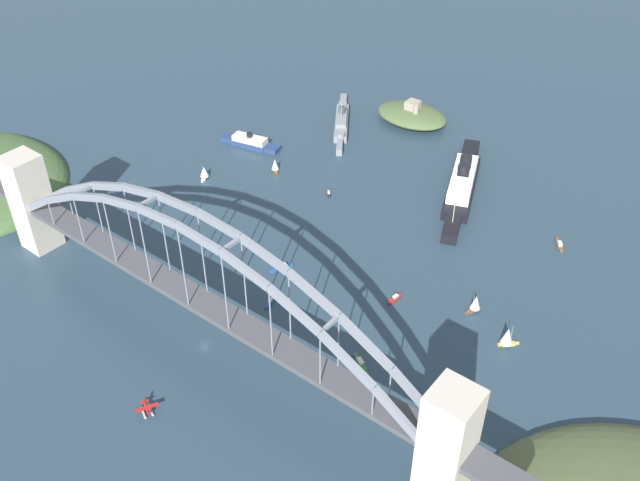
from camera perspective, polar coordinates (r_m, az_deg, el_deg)
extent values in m
plane|color=#283D4C|center=(304.70, -9.25, -8.28)|extent=(1400.00, 1400.00, 0.00)
cube|color=beige|center=(365.20, -22.15, 2.86)|extent=(15.08, 15.32, 50.22)
cube|color=beige|center=(239.87, 10.15, -15.97)|extent=(15.08, 15.32, 50.22)
cube|color=#47474C|center=(287.31, -9.74, -4.72)|extent=(210.98, 11.42, 2.40)
cube|color=#47474C|center=(380.25, -23.77, 3.88)|extent=(24.00, 11.42, 2.40)
cube|color=#47474C|center=(235.90, 14.46, -18.02)|extent=(24.00, 11.42, 2.40)
cube|color=gray|center=(348.10, -21.80, 2.67)|extent=(23.60, 1.80, 16.98)
cube|color=gray|center=(324.88, -20.18, 3.22)|extent=(23.30, 1.80, 13.98)
cube|color=gray|center=(303.65, -18.20, 3.34)|extent=(22.95, 1.80, 10.95)
cube|color=gray|center=(284.55, -15.81, 2.94)|extent=(22.53, 1.80, 7.89)
cube|color=gray|center=(267.80, -13.00, 1.93)|extent=(22.08, 1.80, 4.78)
cube|color=gray|center=(253.75, -9.76, 0.20)|extent=(22.08, 1.80, 4.78)
cube|color=gray|center=(242.86, -6.10, -2.31)|extent=(22.53, 1.80, 7.89)
cube|color=gray|center=(235.70, -2.09, -5.60)|extent=(22.95, 1.80, 10.95)
cube|color=gray|center=(232.88, 2.16, -9.57)|extent=(23.30, 1.80, 13.98)
cube|color=gray|center=(234.94, 6.52, -14.04)|extent=(23.60, 1.80, 16.98)
cube|color=gray|center=(352.09, -20.45, 3.44)|extent=(23.60, 1.80, 16.98)
cube|color=gray|center=(329.15, -18.75, 4.03)|extent=(23.30, 1.80, 13.98)
cube|color=gray|center=(308.22, -16.70, 4.20)|extent=(22.95, 1.80, 10.95)
cube|color=gray|center=(289.42, -14.26, 3.86)|extent=(22.53, 1.80, 7.89)
cube|color=gray|center=(272.97, -11.40, 2.92)|extent=(22.08, 1.80, 4.78)
cube|color=gray|center=(259.20, -8.14, 1.27)|extent=(22.08, 1.80, 4.78)
cube|color=gray|center=(248.55, -4.49, -1.13)|extent=(22.53, 1.80, 7.89)
cube|color=gray|center=(241.56, -0.53, -4.30)|extent=(22.95, 1.80, 10.95)
cube|color=gray|center=(238.81, 3.63, -8.14)|extent=(23.30, 1.80, 13.98)
cube|color=gray|center=(240.82, 7.87, -12.49)|extent=(23.60, 1.80, 16.98)
cube|color=gray|center=(362.13, -21.84, 2.70)|extent=(1.40, 10.28, 1.40)
cube|color=gray|center=(315.98, -18.51, 3.82)|extent=(1.40, 10.28, 1.40)
cube|color=gray|center=(278.12, -13.68, 3.07)|extent=(1.40, 10.28, 1.40)
cube|color=gray|center=(250.38, -7.17, -0.32)|extent=(1.40, 10.28, 1.40)
cube|color=gray|center=(236.35, 0.78, -6.75)|extent=(1.40, 10.28, 1.40)
cube|color=gray|center=(240.48, 9.35, -15.51)|extent=(1.40, 10.28, 1.40)
cylinder|color=gray|center=(339.50, -20.80, 2.14)|extent=(0.56, 0.56, 13.10)
cylinder|color=gray|center=(343.59, -19.43, 2.93)|extent=(0.56, 0.56, 13.10)
cylinder|color=gray|center=(320.30, -18.82, 1.60)|extent=(0.56, 0.56, 24.22)
cylinder|color=gray|center=(324.64, -17.39, 2.44)|extent=(0.56, 0.56, 24.22)
cylinder|color=gray|center=(302.48, -16.53, 0.75)|extent=(0.56, 0.56, 32.17)
cylinder|color=gray|center=(307.06, -15.06, 1.66)|extent=(0.56, 0.56, 32.17)
cylinder|color=gray|center=(286.21, -13.92, -0.45)|extent=(0.56, 0.56, 36.94)
cylinder|color=gray|center=(291.05, -12.40, 0.52)|extent=(0.56, 0.56, 36.94)
cylinder|color=gray|center=(271.73, -10.96, -2.06)|extent=(0.56, 0.56, 38.53)
cylinder|color=gray|center=(276.82, -9.42, -1.01)|extent=(0.56, 0.56, 38.53)
cylinder|color=gray|center=(259.33, -7.64, -4.10)|extent=(0.56, 0.56, 36.94)
cylinder|color=gray|center=(264.67, -6.10, -2.96)|extent=(0.56, 0.56, 36.94)
cylinder|color=gray|center=(249.34, -3.98, -6.58)|extent=(0.56, 0.56, 32.17)
cylinder|color=gray|center=(254.88, -2.45, -5.33)|extent=(0.56, 0.56, 32.17)
cylinder|color=gray|center=(242.10, 0.01, -9.48)|extent=(0.56, 0.56, 24.22)
cylinder|color=gray|center=(247.81, 1.49, -8.12)|extent=(0.56, 0.56, 24.22)
cylinder|color=gray|center=(237.94, 4.27, -12.73)|extent=(0.56, 0.56, 13.10)
cylinder|color=gray|center=(243.74, 5.66, -11.25)|extent=(0.56, 0.56, 13.10)
cube|color=black|center=(397.97, 11.28, 4.20)|extent=(35.26, 61.14, 5.45)
cube|color=black|center=(364.68, 10.49, 0.91)|extent=(14.57, 21.50, 5.45)
cube|color=black|center=(432.44, 11.96, 6.97)|extent=(15.99, 22.07, 5.45)
cube|color=white|center=(395.06, 11.38, 4.87)|extent=(27.74, 46.37, 5.57)
cube|color=white|center=(382.20, 11.22, 4.47)|extent=(13.41, 13.11, 3.20)
cylinder|color=black|center=(389.82, 11.45, 5.49)|extent=(6.29, 6.29, 7.20)
cylinder|color=black|center=(398.56, 11.63, 6.22)|extent=(6.29, 6.29, 7.20)
cylinder|color=tan|center=(362.30, 10.68, 2.12)|extent=(0.50, 0.50, 10.00)
cube|color=gray|center=(456.71, 1.74, 9.43)|extent=(32.22, 42.03, 4.26)
cube|color=gray|center=(430.11, 1.58, 7.55)|extent=(11.50, 14.53, 4.26)
cube|color=gray|center=(483.75, 1.88, 11.10)|extent=(12.09, 14.93, 4.26)
cube|color=gray|center=(455.13, 1.75, 9.81)|extent=(18.07, 22.35, 2.57)
cylinder|color=gray|center=(436.81, 1.64, 8.53)|extent=(5.53, 5.53, 2.20)
cylinder|color=gray|center=(473.82, 1.85, 10.95)|extent=(5.53, 5.53, 2.20)
cylinder|color=gray|center=(452.27, 1.76, 10.51)|extent=(0.60, 0.60, 10.00)
cylinder|color=#4C4C51|center=(457.59, 1.78, 10.46)|extent=(4.35, 4.35, 4.40)
cube|color=navy|center=(436.60, -5.63, 7.75)|extent=(24.43, 13.44, 2.87)
cube|color=navy|center=(443.90, -7.37, 8.14)|extent=(8.83, 7.56, 2.87)
cube|color=navy|center=(429.73, -3.84, 7.34)|extent=(9.09, 8.74, 2.87)
cube|color=beige|center=(435.09, -5.66, 8.11)|extent=(22.27, 11.76, 3.35)
cylinder|color=black|center=(433.71, -5.68, 8.44)|extent=(3.45, 3.45, 2.40)
ellipsoid|color=#4C6038|center=(464.04, 7.39, 9.95)|extent=(46.94, 33.31, 9.24)
cube|color=#9E937F|center=(461.23, 7.45, 10.64)|extent=(8.00, 8.00, 6.99)
cylinder|color=gray|center=(456.36, 7.70, 10.36)|extent=(3.60, 3.60, 7.69)
cylinder|color=#B7B7B2|center=(284.82, -13.43, -13.07)|extent=(5.97, 3.57, 0.90)
cylinder|color=#B7B7B2|center=(284.66, -13.99, -13.23)|extent=(5.97, 3.57, 0.90)
cylinder|color=maroon|center=(284.06, -13.46, -12.94)|extent=(0.14, 0.14, 1.12)
cylinder|color=maroon|center=(283.90, -14.03, -13.10)|extent=(0.14, 0.14, 1.12)
ellipsoid|color=#B21E19|center=(283.03, -13.78, -12.85)|extent=(6.50, 4.16, 1.40)
cylinder|color=maroon|center=(281.10, -13.62, -13.28)|extent=(1.31, 1.55, 1.33)
cube|color=#B21E19|center=(282.04, -13.75, -12.89)|extent=(5.52, 8.82, 0.20)
cube|color=#B21E19|center=(284.84, -13.93, -12.42)|extent=(2.50, 3.55, 0.12)
cube|color=maroon|center=(283.86, -13.97, -12.25)|extent=(1.04, 0.60, 1.50)
cube|color=#B2231E|center=(322.64, 6.02, -4.67)|extent=(2.54, 5.62, 1.26)
cube|color=#B2231E|center=(320.46, 5.60, -4.98)|extent=(1.27, 1.92, 1.26)
cube|color=#B2231E|center=(324.84, 6.42, -4.36)|extent=(1.49, 1.94, 1.26)
cube|color=beige|center=(322.32, 6.11, -4.46)|extent=(1.86, 2.87, 0.95)
cube|color=silver|center=(408.11, -9.28, 4.97)|extent=(4.61, 5.76, 0.78)
cube|color=silver|center=(405.25, -9.42, 4.70)|extent=(1.76, 2.05, 0.78)
cube|color=silver|center=(410.99, -9.15, 5.23)|extent=(1.94, 2.15, 0.78)
cylinder|color=tan|center=(405.60, -9.35, 5.43)|extent=(0.16, 0.16, 7.47)
cone|color=white|center=(407.06, -9.29, 5.50)|extent=(6.70, 6.70, 5.97)
cube|color=brown|center=(410.01, -3.58, 5.59)|extent=(4.89, 4.45, 0.81)
cube|color=brown|center=(407.43, -3.50, 5.37)|extent=(1.78, 1.67, 0.81)
cube|color=brown|center=(412.60, -3.67, 5.80)|extent=(1.89, 1.81, 0.81)
cylinder|color=tan|center=(407.44, -3.60, 6.08)|extent=(0.16, 0.16, 7.82)
cone|color=silver|center=(408.78, -3.63, 6.12)|extent=(5.95, 5.95, 6.26)
cube|color=gold|center=(310.81, 14.88, -8.02)|extent=(5.55, 5.54, 1.04)
cube|color=gold|center=(312.07, 15.52, -7.94)|extent=(2.04, 2.03, 1.04)
cube|color=gold|center=(309.59, 14.23, -8.10)|extent=(2.18, 2.18, 1.04)
cylinder|color=tan|center=(307.22, 15.12, -7.29)|extent=(0.16, 0.16, 9.88)
cone|color=white|center=(307.01, 14.82, -7.39)|extent=(7.22, 7.22, 7.90)
cube|color=#2D6B3D|center=(293.38, 3.33, -9.86)|extent=(7.63, 5.77, 0.82)
cube|color=#2D6B3D|center=(290.40, 3.74, -10.52)|extent=(2.80, 2.37, 0.82)
cube|color=#2D6B3D|center=(296.42, 2.92, -9.22)|extent=(2.93, 2.60, 0.82)
cube|color=beige|center=(293.28, 3.26, -9.62)|extent=(4.17, 3.51, 1.02)
cube|color=#234C8C|center=(319.88, -4.04, -4.98)|extent=(3.28, 5.62, 1.14)
cube|color=#234C8C|center=(317.59, -4.32, -5.37)|extent=(1.51, 1.98, 1.14)
cube|color=#234C8C|center=(322.19, -3.76, -4.60)|extent=(1.72, 2.04, 1.14)
cube|color=beige|center=(319.57, -3.99, -4.76)|extent=(2.22, 2.96, 1.09)
cube|color=brown|center=(322.50, 12.16, -5.50)|extent=(3.69, 5.44, 1.09)
cube|color=brown|center=(320.67, 11.70, -5.71)|extent=(1.44, 1.90, 1.09)
cube|color=brown|center=(324.35, 12.61, -5.28)|extent=(1.61, 1.96, 1.09)
cylinder|color=tan|center=(319.11, 12.21, -4.89)|extent=(0.16, 0.16, 8.45)
cone|color=white|center=(320.20, 12.40, -4.85)|extent=(6.01, 6.01, 6.76)
cube|color=black|center=(389.65, 0.71, 3.82)|extent=(4.15, 4.44, 0.96)
cube|color=black|center=(392.07, 0.68, 4.05)|extent=(1.67, 1.73, 0.96)
cube|color=black|center=(387.25, 0.73, 3.58)|extent=(1.82, 1.85, 0.96)
cube|color=beige|center=(388.58, 0.71, 3.92)|extent=(2.47, 2.56, 1.31)
cube|color=#234C8C|center=(337.94, -3.14, -2.24)|extent=(5.61, 8.01, 1.00)
cube|color=#234C8C|center=(336.35, -3.90, -2.50)|extent=(2.46, 2.92, 1.00)
cube|color=#234C8C|center=(339.59, -2.39, -1.98)|extent=(2.76, 3.04, 1.00)
cube|color=beige|center=(337.49, -3.00, -2.03)|extent=(3.62, 4.35, 1.37)
cube|color=brown|center=(371.46, 18.64, -0.29)|extent=(5.83, 6.86, 1.09)
cube|color=brown|center=(374.91, 18.50, 0.12)|extent=(2.37, 2.59, 1.09)
cube|color=brown|center=(368.04, 18.79, -0.72)|extent=(2.58, 2.74, 1.09)
cube|color=beige|center=(370.12, 18.70, -0.22)|extent=(3.50, 3.85, 1.33)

